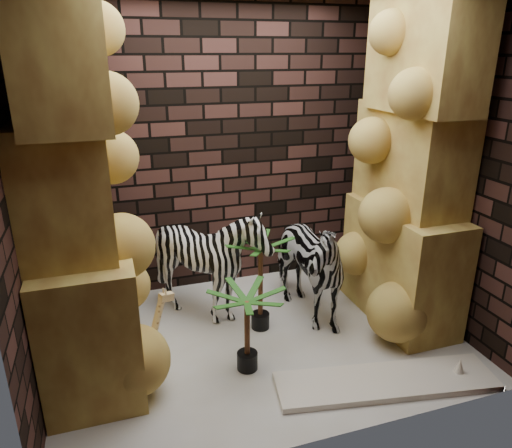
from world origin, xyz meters
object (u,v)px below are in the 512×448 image
object	(u,v)px
palm_back	(247,331)
palm_front	(260,285)
giraffe_toy	(141,338)
surfboard	(386,382)
zebra_left	(211,268)
zebra_right	(302,255)

from	to	relation	value
palm_back	palm_front	bearing A→B (deg)	61.63
palm_back	giraffe_toy	bearing A→B (deg)	169.38
palm_back	surfboard	distance (m)	1.16
palm_back	surfboard	world-z (taller)	palm_back
palm_front	zebra_left	bearing A→B (deg)	140.18
zebra_left	palm_front	distance (m)	0.51
zebra_right	palm_back	size ratio (longest dim) A/B	1.81
zebra_right	surfboard	distance (m)	1.34
zebra_left	surfboard	distance (m)	1.83
zebra_right	surfboard	world-z (taller)	zebra_right
zebra_right	zebra_left	distance (m)	0.87
surfboard	zebra_left	bearing A→B (deg)	137.13
palm_front	surfboard	size ratio (longest dim) A/B	0.52
giraffe_toy	palm_front	distance (m)	1.19
palm_back	zebra_left	bearing A→B (deg)	96.06
giraffe_toy	palm_back	bearing A→B (deg)	-33.60
zebra_left	zebra_right	bearing A→B (deg)	-14.44
zebra_left	surfboard	size ratio (longest dim) A/B	0.67
zebra_left	giraffe_toy	world-z (taller)	zebra_left
giraffe_toy	palm_front	size ratio (longest dim) A/B	0.80
zebra_right	palm_front	xyz separation A→B (m)	(-0.44, -0.09, -0.20)
giraffe_toy	palm_back	xyz separation A→B (m)	(0.82, -0.15, -0.00)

